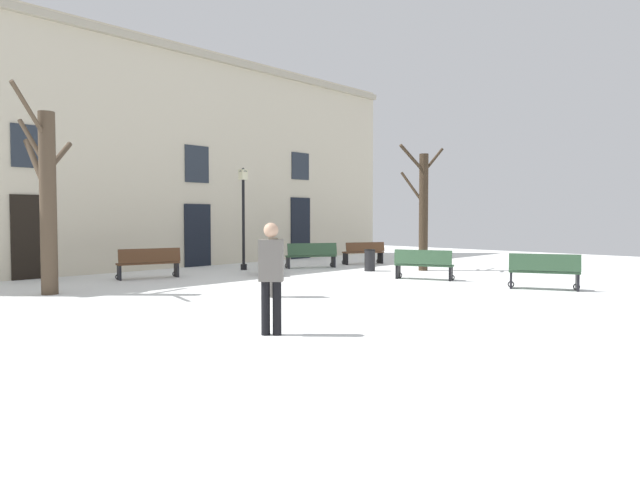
{
  "coord_description": "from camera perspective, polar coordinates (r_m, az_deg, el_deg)",
  "views": [
    {
      "loc": [
        -11.81,
        -9.66,
        1.88
      ],
      "look_at": [
        0.0,
        1.6,
        1.18
      ],
      "focal_mm": 31.07,
      "sensor_mm": 36.0,
      "label": 1
    }
  ],
  "objects": [
    {
      "name": "bench_near_center_tree",
      "position": [
        16.69,
        10.62,
        -2.49
      ],
      "size": [
        1.05,
        1.76,
        0.9
      ],
      "rotation": [
        0.0,
        0.0,
        1.94
      ],
      "color": "#2D4C33",
      "rests_on": "ground"
    },
    {
      "name": "tree_left_of_center",
      "position": [
        14.83,
        -26.29,
        4.02
      ],
      "size": [
        1.91,
        1.77,
        4.88
      ],
      "color": "#4C3D2D",
      "rests_on": "ground"
    },
    {
      "name": "bench_back_to_back_right",
      "position": [
        17.46,
        -17.21,
        -2.24
      ],
      "size": [
        1.89,
        0.9,
        0.93
      ],
      "rotation": [
        0.0,
        0.0,
        2.88
      ],
      "color": "#51331E",
      "rests_on": "ground"
    },
    {
      "name": "litter_bin",
      "position": [
        19.11,
        5.14,
        -2.07
      ],
      "size": [
        0.4,
        0.4,
        0.75
      ],
      "color": "black",
      "rests_on": "ground"
    },
    {
      "name": "ground_plane",
      "position": [
        15.38,
        4.33,
        -4.58
      ],
      "size": [
        34.05,
        34.05,
        0.0
      ],
      "primitive_type": "plane",
      "color": "white"
    },
    {
      "name": "bench_near_lamp",
      "position": [
        18.0,
        -5.13,
        -2.18
      ],
      "size": [
        1.54,
        1.56,
        0.84
      ],
      "rotation": [
        0.0,
        0.0,
        0.8
      ],
      "color": "#3D2819",
      "rests_on": "ground"
    },
    {
      "name": "streetlamp",
      "position": [
        19.59,
        -7.9,
        3.37
      ],
      "size": [
        0.3,
        0.3,
        3.59
      ],
      "color": "black",
      "rests_on": "ground"
    },
    {
      "name": "tree_center",
      "position": [
        19.51,
        10.57,
        3.29
      ],
      "size": [
        2.05,
        1.08,
        4.31
      ],
      "color": "#382B1E",
      "rests_on": "ground"
    },
    {
      "name": "person_near_bench",
      "position": [
        12.91,
        -4.88,
        -1.95
      ],
      "size": [
        0.41,
        0.43,
        1.62
      ],
      "rotation": [
        0.0,
        0.0,
        0.9
      ],
      "color": "#403D3A",
      "rests_on": "ground"
    },
    {
      "name": "bench_facing_shops",
      "position": [
        21.88,
        4.52,
        -1.29
      ],
      "size": [
        1.69,
        1.14,
        0.87
      ],
      "rotation": [
        0.0,
        0.0,
        2.69
      ],
      "color": "#51331E",
      "rests_on": "ground"
    },
    {
      "name": "bench_far_corner",
      "position": [
        20.17,
        -0.89,
        -1.56
      ],
      "size": [
        1.84,
        1.32,
        0.92
      ],
      "rotation": [
        0.0,
        0.0,
        2.62
      ],
      "color": "#2D4C33",
      "rests_on": "ground"
    },
    {
      "name": "bench_back_to_back_left",
      "position": [
        15.28,
        22.07,
        -3.01
      ],
      "size": [
        1.16,
        1.77,
        0.94
      ],
      "rotation": [
        0.0,
        0.0,
        2.0
      ],
      "color": "#2D4C33",
      "rests_on": "ground"
    },
    {
      "name": "building_facade",
      "position": [
        21.52,
        -12.94,
        8.41
      ],
      "size": [
        21.28,
        0.6,
        8.17
      ],
      "color": "beige",
      "rests_on": "ground"
    },
    {
      "name": "person_crossing_plaza",
      "position": [
        8.76,
        -5.05,
        -3.34
      ],
      "size": [
        0.42,
        0.43,
        1.78
      ],
      "rotation": [
        0.0,
        0.0,
        5.45
      ],
      "color": "black",
      "rests_on": "ground"
    }
  ]
}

